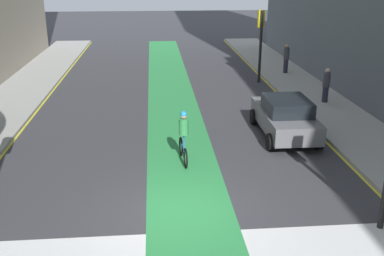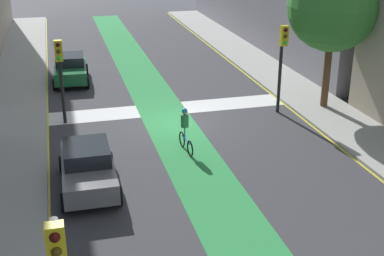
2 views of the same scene
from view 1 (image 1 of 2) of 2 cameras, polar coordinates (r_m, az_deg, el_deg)
The scene contains 8 objects.
ground_plane at distance 12.53m, azimuth -1.95°, elevation -10.42°, with size 120.00×120.00×0.00m, color #38383D.
bike_lane_paint at distance 12.55m, azimuth -0.25°, elevation -10.34°, with size 2.40×60.00×0.01m, color #2D8C47.
crosswalk_band at distance 10.85m, azimuth -1.35°, elevation -15.71°, with size 12.00×1.80×0.01m, color silver.
traffic_signal_far_right at distance 26.10m, azimuth 8.71°, elevation 11.94°, with size 0.35×0.52×4.05m.
car_grey_right_far at distance 17.89m, azimuth 11.73°, elevation 1.43°, with size 2.05×4.22×1.57m.
cyclist_in_lane at distance 15.04m, azimuth -1.09°, elevation -0.99°, with size 0.32×1.73×1.86m.
pedestrian_sidewalk_right_a at distance 28.36m, azimuth 11.87°, elevation 8.69°, with size 0.34×0.34×1.77m.
pedestrian_sidewalk_right_b at distance 22.50m, azimuth 16.66°, elevation 5.27°, with size 0.34×0.34×1.65m.
Camera 1 is at (-0.52, -10.82, 6.29)m, focal length 42.02 mm.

